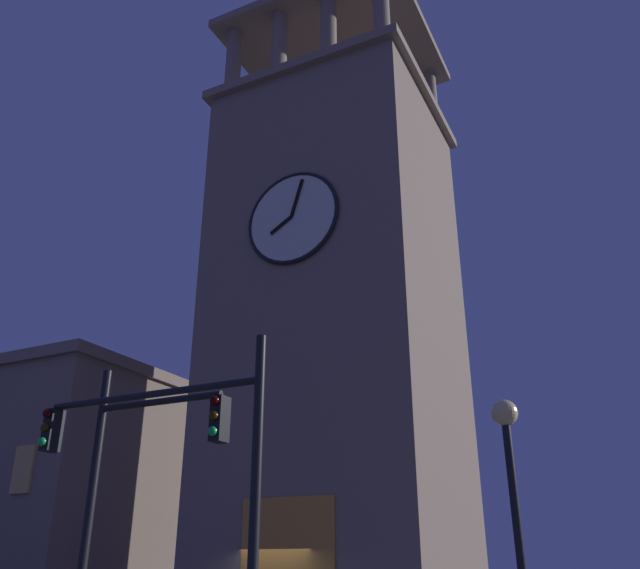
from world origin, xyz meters
The scene contains 4 objects.
clocktower centered at (-0.44, -4.47, 11.01)m, with size 8.98×8.49×28.37m.
traffic_signal_near centered at (-3.98, 9.65, 3.55)m, with size 4.51×0.41×5.42m.
traffic_signal_mid centered at (-2.78, 9.22, 3.42)m, with size 2.79×0.41×5.40m.
street_lamp centered at (-8.69, 6.95, 3.27)m, with size 0.44×0.44×4.62m.
Camera 1 is at (-10.76, 18.17, 2.06)m, focal length 36.88 mm.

